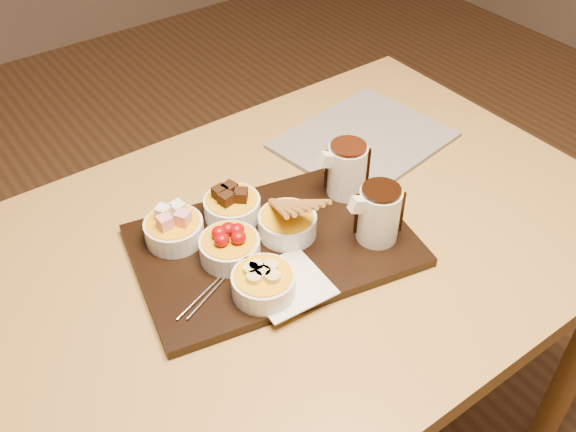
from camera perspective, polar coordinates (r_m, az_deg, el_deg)
dining_table at (r=1.19m, az=0.37°, el=-5.41°), size 1.20×0.80×0.75m
serving_board at (r=1.09m, az=-1.27°, el=-2.62°), size 0.51×0.39×0.02m
napkin at (r=1.02m, az=-0.07°, el=-6.07°), size 0.13×0.13×0.00m
bowl_marshmallows at (r=1.10m, az=-10.08°, el=-1.29°), size 0.10×0.10×0.04m
bowl_cake at (r=1.13m, az=-4.97°, el=0.72°), size 0.10×0.10×0.04m
bowl_strawberries at (r=1.05m, az=-5.19°, el=-2.93°), size 0.10×0.10×0.04m
bowl_biscotti at (r=1.09m, az=-0.05°, el=-0.78°), size 0.10×0.10×0.04m
bowl_bananas at (r=0.99m, az=-2.18°, el=-6.08°), size 0.10×0.10×0.04m
pitcher_dark_chocolate at (r=1.08m, az=8.06°, el=0.12°), size 0.08×0.08×0.10m
pitcher_milk_chocolate at (r=1.17m, az=5.25°, el=4.08°), size 0.08×0.08×0.10m
fondue_skewers at (r=1.04m, az=-5.17°, el=-4.56°), size 0.12×0.25×0.01m
newspaper at (r=1.36m, az=6.76°, el=6.70°), size 0.36×0.31×0.01m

